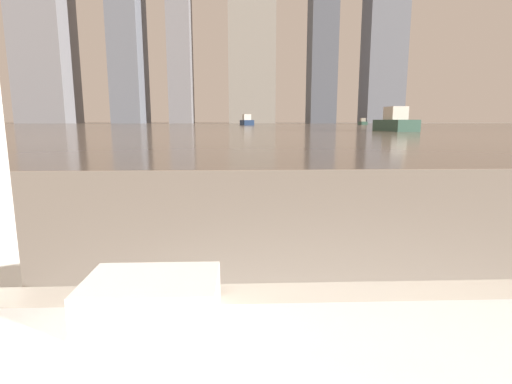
{
  "coord_description": "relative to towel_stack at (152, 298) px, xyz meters",
  "views": [
    {
      "loc": [
        0.04,
        0.1,
        0.86
      ],
      "look_at": [
        0.12,
        2.11,
        0.5
      ],
      "focal_mm": 28.0,
      "sensor_mm": 36.0,
      "label": 1
    }
  ],
  "objects": [
    {
      "name": "harbor_boat_1",
      "position": [
        1.44,
        72.44,
        0.16
      ],
      "size": [
        2.55,
        5.33,
        1.92
      ],
      "color": "navy",
      "rests_on": "harbor_water"
    },
    {
      "name": "harbor_water",
      "position": [
        0.13,
        61.17,
        -0.52
      ],
      "size": [
        180.0,
        110.0,
        0.01
      ],
      "color": "gray",
      "rests_on": "ground_plane"
    },
    {
      "name": "skyline_tower_2",
      "position": [
        -16.41,
        117.17,
        19.55
      ],
      "size": [
        6.32,
        8.03,
        40.14
      ],
      "color": "slate",
      "rests_on": "ground_plane"
    },
    {
      "name": "skyline_tower_5",
      "position": [
        41.5,
        117.17,
        29.66
      ],
      "size": [
        10.74,
        9.62,
        60.37
      ],
      "color": "slate",
      "rests_on": "ground_plane"
    },
    {
      "name": "towel_stack",
      "position": [
        0.0,
        0.0,
        0.0
      ],
      "size": [
        0.25,
        0.17,
        0.08
      ],
      "color": "white",
      "rests_on": "bathtub"
    },
    {
      "name": "harbor_boat_3",
      "position": [
        24.99,
        80.0,
        -0.06
      ],
      "size": [
        1.46,
        3.54,
        1.3
      ],
      "color": "#335647",
      "rests_on": "harbor_water"
    },
    {
      "name": "skyline_tower_0",
      "position": [
        -53.68,
        117.17,
        21.23
      ],
      "size": [
        13.66,
        13.5,
        43.5
      ],
      "color": "slate",
      "rests_on": "ground_plane"
    },
    {
      "name": "skyline_tower_4",
      "position": [
        23.76,
        117.17,
        31.52
      ],
      "size": [
        7.31,
        9.4,
        64.09
      ],
      "color": "#4C515B",
      "rests_on": "ground_plane"
    },
    {
      "name": "harbor_boat_0",
      "position": [
        12.63,
        31.24,
        0.16
      ],
      "size": [
        1.96,
        5.2,
        1.93
      ],
      "color": "#335647",
      "rests_on": "harbor_water"
    }
  ]
}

